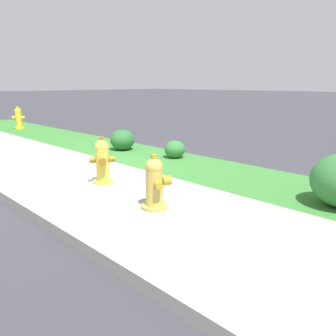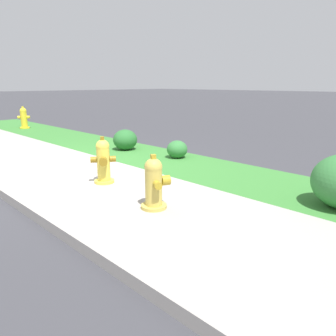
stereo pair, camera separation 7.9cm
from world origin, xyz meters
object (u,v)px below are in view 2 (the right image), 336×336
(fire_hydrant_mid_block, at_px, (154,183))
(fire_hydrant_by_grass_verge, at_px, (24,118))
(fire_hydrant_far_end, at_px, (103,161))
(shrub_bush_near_lamp, at_px, (125,140))
(shrub_bush_mid_verge, at_px, (177,149))

(fire_hydrant_mid_block, height_order, fire_hydrant_by_grass_verge, fire_hydrant_by_grass_verge)
(fire_hydrant_far_end, distance_m, fire_hydrant_by_grass_verge, 7.26)
(fire_hydrant_by_grass_verge, bearing_deg, shrub_bush_near_lamp, -52.58)
(fire_hydrant_far_end, bearing_deg, shrub_bush_near_lamp, -100.61)
(fire_hydrant_far_end, distance_m, shrub_bush_near_lamp, 2.57)
(fire_hydrant_far_end, xyz_separation_m, fire_hydrant_mid_block, (1.30, -0.16, -0.02))
(fire_hydrant_by_grass_verge, distance_m, shrub_bush_near_lamp, 5.25)
(shrub_bush_near_lamp, bearing_deg, fire_hydrant_mid_block, -32.15)
(shrub_bush_mid_verge, bearing_deg, fire_hydrant_mid_block, -51.89)
(shrub_bush_mid_verge, distance_m, shrub_bush_near_lamp, 1.42)
(shrub_bush_mid_verge, relative_size, shrub_bush_near_lamp, 0.77)
(fire_hydrant_far_end, bearing_deg, fire_hydrant_mid_block, 116.96)
(shrub_bush_mid_verge, xyz_separation_m, shrub_bush_near_lamp, (-1.40, -0.23, 0.05))
(fire_hydrant_mid_block, height_order, shrub_bush_mid_verge, fire_hydrant_mid_block)
(shrub_bush_mid_verge, bearing_deg, fire_hydrant_far_end, -78.20)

